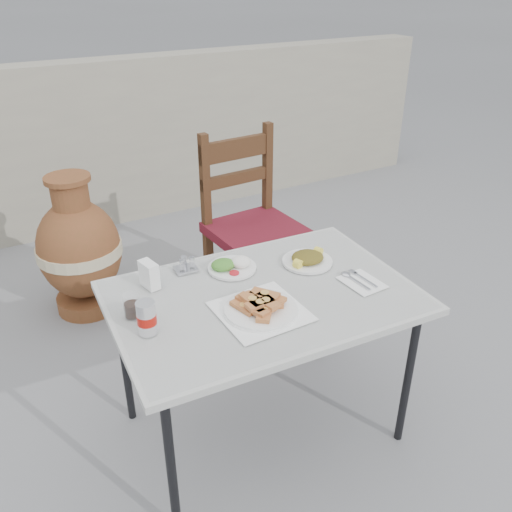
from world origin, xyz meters
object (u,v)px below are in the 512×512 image
napkin_holder (149,275)px  condiment_caddy (186,266)px  chair (253,226)px  cola_glass (132,307)px  salad_rice_plate (232,265)px  terracotta_urn (80,250)px  pide_plate (261,305)px  salad_chopped_plate (308,259)px  soda_can (147,318)px  cafe_table (263,304)px

napkin_holder → condiment_caddy: 0.18m
condiment_caddy → chair: size_ratio=0.09×
cola_glass → napkin_holder: size_ratio=0.82×
salad_rice_plate → napkin_holder: napkin_holder is taller
napkin_holder → condiment_caddy: napkin_holder is taller
salad_rice_plate → terracotta_urn: 1.21m
chair → terracotta_urn: 0.98m
chair → cola_glass: bearing=-144.5°
cola_glass → chair: chair is taller
pide_plate → chair: bearing=62.5°
salad_rice_plate → salad_chopped_plate: 0.32m
condiment_caddy → chair: chair is taller
salad_rice_plate → napkin_holder: size_ratio=1.90×
pide_plate → salad_rice_plate: 0.33m
pide_plate → napkin_holder: napkin_holder is taller
salad_chopped_plate → terracotta_urn: 1.43m
pide_plate → cola_glass: bearing=153.9°
salad_rice_plate → cola_glass: (-0.46, -0.12, 0.02)m
pide_plate → chair: size_ratio=0.29×
salad_rice_plate → napkin_holder: (-0.33, 0.03, 0.03)m
salad_rice_plate → chair: chair is taller
napkin_holder → soda_can: bearing=-122.2°
cafe_table → salad_rice_plate: 0.23m
soda_can → condiment_caddy: bearing=49.6°
cafe_table → soda_can: bearing=-177.6°
terracotta_urn → napkin_holder: bearing=-86.4°
napkin_holder → condiment_caddy: bearing=4.2°
soda_can → napkin_holder: bearing=68.9°
pide_plate → condiment_caddy: size_ratio=3.26×
chair → terracotta_urn: (-0.83, 0.49, -0.16)m
cafe_table → cola_glass: cola_glass is taller
soda_can → napkin_holder: soda_can is taller
cafe_table → pide_plate: size_ratio=3.89×
salad_rice_plate → chair: (0.43, 0.60, -0.17)m
cafe_table → terracotta_urn: (-0.42, 1.32, -0.26)m
soda_can → terracotta_urn: terracotta_urn is taller
pide_plate → salad_rice_plate: size_ratio=1.52×
salad_rice_plate → condiment_caddy: 0.18m
napkin_holder → cafe_table: bearing=-47.3°
pide_plate → salad_chopped_plate: 0.41m
cola_glass → soda_can: bearing=-83.4°
condiment_caddy → pide_plate: bearing=-73.7°
salad_chopped_plate → pide_plate: bearing=-148.3°
salad_rice_plate → napkin_holder: 0.34m
soda_can → chair: (0.87, 0.84, -0.21)m
soda_can → terracotta_urn: size_ratio=0.15×
cola_glass → napkin_holder: bearing=52.4°
pide_plate → condiment_caddy: condiment_caddy is taller
salad_rice_plate → chair: size_ratio=0.19×
condiment_caddy → cola_glass: bearing=-144.9°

